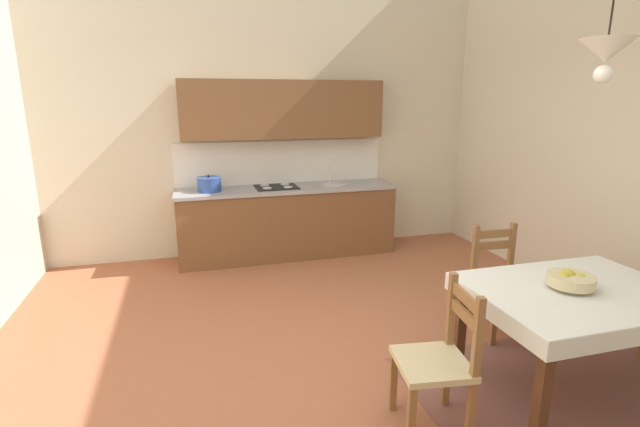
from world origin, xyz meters
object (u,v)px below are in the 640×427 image
object	(u,v)px
dining_chair_kitchen_side	(500,283)
pendant_lamp	(606,52)
kitchen_cabinetry	(286,190)
dining_table	(576,306)
fruit_bowl	(570,280)
dining_chair_tv_side	(439,361)

from	to	relation	value
dining_chair_kitchen_side	pendant_lamp	distance (m)	1.97
kitchen_cabinetry	dining_table	xyz separation A→B (m)	(1.26, -3.37, -0.22)
kitchen_cabinetry	dining_table	distance (m)	3.61
kitchen_cabinetry	fruit_bowl	distance (m)	3.56
dining_table	fruit_bowl	bearing A→B (deg)	149.13
dining_chair_tv_side	dining_table	bearing A→B (deg)	3.68
kitchen_cabinetry	pendant_lamp	xyz separation A→B (m)	(1.30, -3.28, 1.40)
kitchen_cabinetry	dining_chair_kitchen_side	distance (m)	2.87
dining_table	dining_chair_kitchen_side	xyz separation A→B (m)	(0.07, 0.86, -0.19)
dining_table	dining_chair_tv_side	bearing A→B (deg)	-176.32
kitchen_cabinetry	dining_chair_kitchen_side	world-z (taller)	kitchen_cabinetry
dining_chair_tv_side	fruit_bowl	size ratio (longest dim) A/B	3.10
dining_table	fruit_bowl	xyz separation A→B (m)	(-0.05, 0.03, 0.18)
kitchen_cabinetry	dining_chair_tv_side	size ratio (longest dim) A/B	2.95
dining_chair_kitchen_side	fruit_bowl	bearing A→B (deg)	-98.29
fruit_bowl	dining_chair_kitchen_side	bearing A→B (deg)	81.71
dining_table	dining_chair_tv_side	xyz separation A→B (m)	(-1.06, -0.07, -0.19)
fruit_bowl	dining_table	bearing A→B (deg)	-30.87
dining_chair_kitchen_side	dining_chair_tv_side	size ratio (longest dim) A/B	1.00
dining_table	dining_chair_kitchen_side	size ratio (longest dim) A/B	1.49
dining_table	kitchen_cabinetry	bearing A→B (deg)	110.52
dining_chair_kitchen_side	fruit_bowl	distance (m)	0.92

